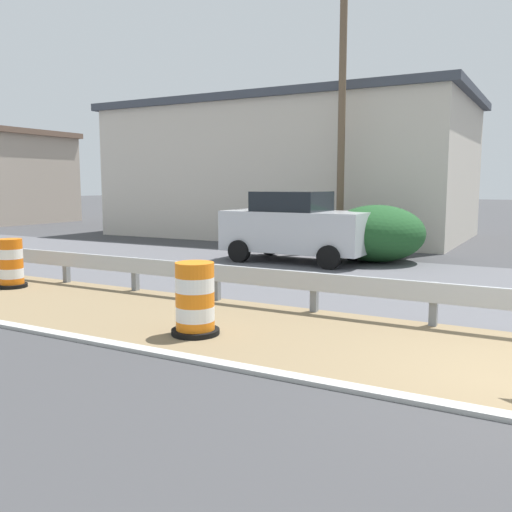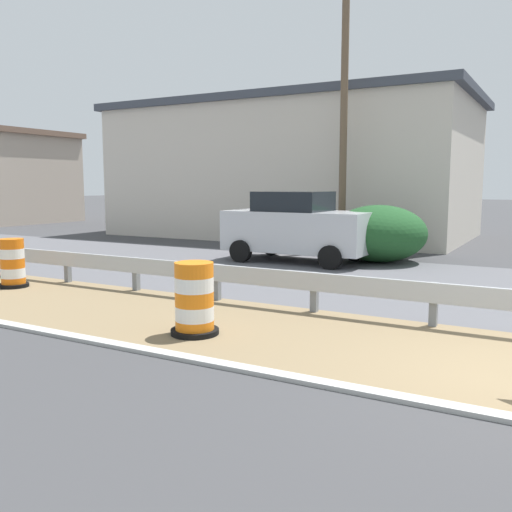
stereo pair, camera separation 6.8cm
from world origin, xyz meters
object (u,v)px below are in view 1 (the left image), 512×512
Objects in this scene: traffic_barrel_close at (11,266)px; traffic_barrel_nearest at (195,302)px; car_trailing_near_lane at (296,227)px; utility_pole_near at (342,105)px.

traffic_barrel_nearest is at bearing -102.00° from traffic_barrel_close.
traffic_barrel_close is (1.21, 5.67, -0.01)m from traffic_barrel_nearest.
traffic_barrel_nearest is 5.80m from traffic_barrel_close.
car_trailing_near_lane is at bearing 14.00° from traffic_barrel_nearest.
traffic_barrel_nearest is 0.26× the size of car_trailing_near_lane.
car_trailing_near_lane is at bearing -29.01° from traffic_barrel_close.
traffic_barrel_nearest is 0.12× the size of utility_pole_near.
traffic_barrel_nearest is 11.77m from utility_pole_near.
utility_pole_near is (9.61, -3.95, 4.30)m from traffic_barrel_close.
utility_pole_near reaches higher than traffic_barrel_nearest.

